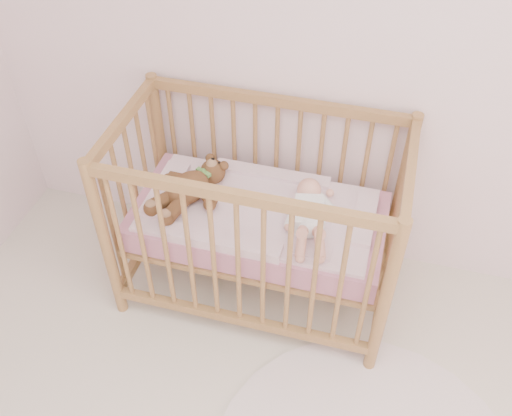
% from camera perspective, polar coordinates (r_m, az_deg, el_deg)
% --- Properties ---
extents(wall_back, '(4.00, 0.02, 2.70)m').
position_cam_1_polar(wall_back, '(2.57, 13.39, 16.77)').
color(wall_back, white).
rests_on(wall_back, floor).
extents(crib, '(1.36, 0.76, 1.00)m').
position_cam_1_polar(crib, '(2.79, 0.27, -1.10)').
color(crib, '#A57B46').
rests_on(crib, floor).
extents(mattress, '(1.22, 0.62, 0.13)m').
position_cam_1_polar(mattress, '(2.81, 0.27, -1.32)').
color(mattress, pink).
rests_on(mattress, crib).
extents(blanket, '(1.10, 0.58, 0.06)m').
position_cam_1_polar(blanket, '(2.75, 0.28, -0.21)').
color(blanket, pink).
rests_on(blanket, mattress).
extents(baby, '(0.36, 0.57, 0.13)m').
position_cam_1_polar(baby, '(2.65, 5.39, -0.32)').
color(baby, white).
rests_on(baby, blanket).
extents(teddy_bear, '(0.53, 0.61, 0.14)m').
position_cam_1_polar(teddy_bear, '(2.77, -6.79, 2.10)').
color(teddy_bear, brown).
rests_on(teddy_bear, blanket).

